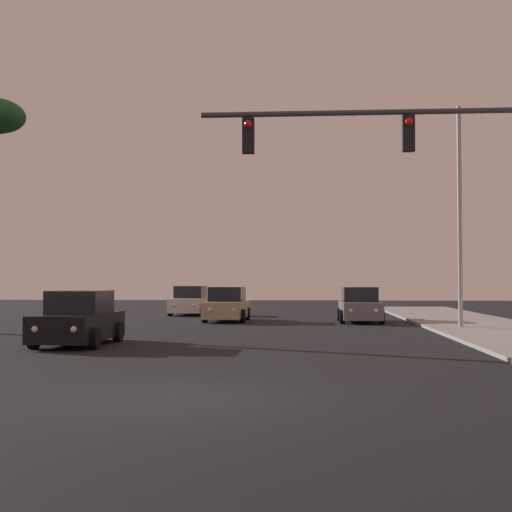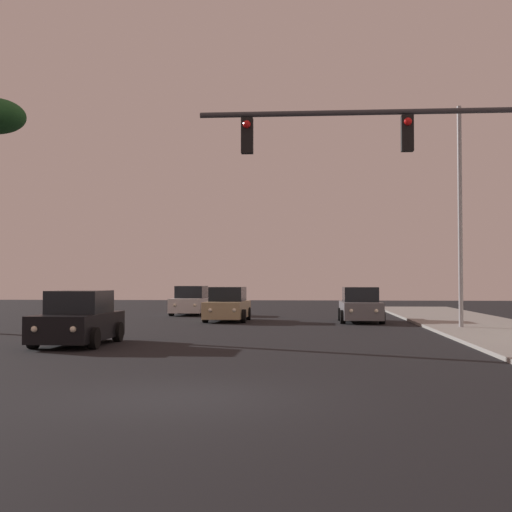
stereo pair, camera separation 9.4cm
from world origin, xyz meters
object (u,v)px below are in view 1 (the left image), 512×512
object	(u,v)px
car_white	(190,302)
car_black	(79,320)
traffic_light_mast	(427,169)
street_lamp	(456,204)
car_grey	(360,306)
car_tan	(227,306)

from	to	relation	value
car_white	car_black	bearing A→B (deg)	91.08
traffic_light_mast	street_lamp	bearing A→B (deg)	74.96
car_black	car_white	bearing A→B (deg)	-90.22
car_grey	street_lamp	bearing A→B (deg)	124.09
street_lamp	traffic_light_mast	bearing A→B (deg)	-105.04
car_tan	traffic_light_mast	size ratio (longest dim) A/B	0.53
car_grey	car_black	bearing A→B (deg)	52.28
car_black	car_grey	bearing A→B (deg)	-126.22
traffic_light_mast	car_black	bearing A→B (deg)	159.58
car_white	traffic_light_mast	bearing A→B (deg)	114.73
car_tan	car_white	xyz separation A→B (m)	(-2.86, 6.30, 0.00)
car_tan	car_white	bearing A→B (deg)	-63.36
car_tan	traffic_light_mast	distance (m)	18.68
traffic_light_mast	car_tan	bearing A→B (deg)	112.27
car_tan	street_lamp	xyz separation A→B (m)	(10.00, -5.41, 4.36)
car_grey	street_lamp	distance (m)	7.57
car_grey	car_white	distance (m)	11.43
car_white	street_lamp	bearing A→B (deg)	139.57
car_black	car_grey	world-z (taller)	same
car_grey	car_white	bearing A→B (deg)	-36.42
car_black	car_tan	xyz separation A→B (m)	(3.13, 13.15, 0.00)
car_tan	car_white	world-z (taller)	same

